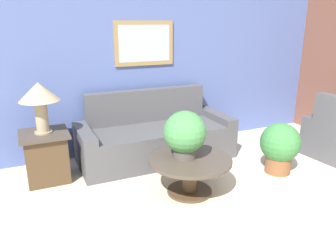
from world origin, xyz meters
TOP-DOWN VIEW (x-y plane):
  - wall_back at (-0.01, 3.22)m, footprint 7.30×0.09m
  - couch_main at (-0.52, 2.71)m, footprint 2.20×0.89m
  - coffee_table at (-0.54, 1.58)m, footprint 0.95×0.95m
  - side_table at (-2.02, 2.61)m, footprint 0.57×0.57m
  - table_lamp at (-2.02, 2.61)m, footprint 0.47×0.47m
  - potted_plant_on_table at (-0.60, 1.62)m, footprint 0.48×0.48m
  - potted_plant_floor at (0.78, 1.58)m, footprint 0.52×0.52m

SIDE VIEW (x-z plane):
  - couch_main at x=-0.52m, z-range -0.17..0.79m
  - coffee_table at x=-0.54m, z-range 0.10..0.53m
  - side_table at x=-2.02m, z-range 0.01..0.63m
  - potted_plant_floor at x=0.78m, z-range 0.03..0.71m
  - potted_plant_on_table at x=-0.60m, z-range 0.45..1.00m
  - table_lamp at x=-2.02m, z-range 0.78..1.40m
  - wall_back at x=-0.01m, z-range 0.01..2.61m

